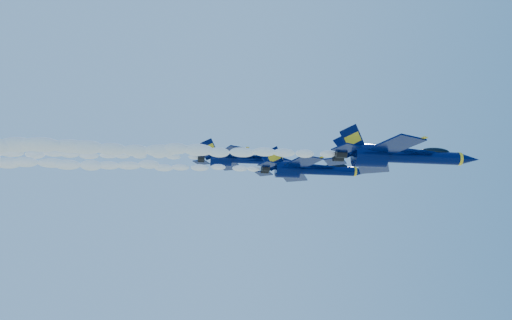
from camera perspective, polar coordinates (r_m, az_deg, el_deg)
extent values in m
cylinder|color=#000937|center=(74.03, 16.23, 0.25)|extent=(9.64, 1.61, 1.61)
ellipsoid|color=#000937|center=(71.67, 11.26, 0.42)|extent=(1.67, 2.89, 6.85)
cone|color=#000937|center=(76.66, 20.50, 0.07)|extent=(2.78, 1.61, 1.61)
cylinder|color=yellow|center=(76.08, 19.64, 0.10)|extent=(0.37, 1.67, 1.67)
ellipsoid|color=black|center=(75.00, 17.46, 0.78)|extent=(3.85, 1.25, 1.06)
cube|color=yellow|center=(74.90, 17.48, 0.54)|extent=(4.50, 1.07, 0.19)
cube|color=#000937|center=(68.50, 13.88, 1.51)|extent=(5.74, 6.81, 0.19)
cube|color=#000937|center=(76.14, 11.66, -0.61)|extent=(5.74, 6.81, 0.19)
cube|color=yellow|center=(69.08, 15.04, 1.54)|extent=(2.58, 5.36, 0.11)
cube|color=yellow|center=(76.66, 12.71, -0.57)|extent=(2.58, 5.36, 0.11)
cube|color=#000937|center=(70.50, 9.64, 2.06)|extent=(3.49, 1.10, 3.75)
cube|color=#000937|center=(72.53, 9.14, 1.46)|extent=(3.49, 1.10, 3.75)
cylinder|color=black|center=(69.95, 8.52, 0.68)|extent=(1.28, 1.18, 1.18)
cylinder|color=black|center=(71.22, 8.22, 0.32)|extent=(1.28, 1.18, 1.18)
cube|color=yellow|center=(73.10, 13.85, 0.97)|extent=(11.78, 0.37, 0.09)
ellipsoid|color=white|center=(68.59, -13.61, 1.11)|extent=(52.15, 2.39, 2.15)
cylinder|color=#000937|center=(83.12, 7.06, -1.05)|extent=(8.22, 1.37, 1.37)
ellipsoid|color=#000937|center=(81.92, 3.15, -0.94)|extent=(1.42, 2.47, 5.85)
cone|color=#000937|center=(84.53, 10.55, -1.16)|extent=(2.37, 1.37, 1.37)
cylinder|color=yellow|center=(84.21, 9.83, -1.14)|extent=(0.32, 1.42, 1.42)
ellipsoid|color=black|center=(83.70, 8.07, -0.63)|extent=(3.29, 1.07, 0.90)
cube|color=yellow|center=(83.62, 8.08, -0.81)|extent=(3.84, 0.91, 0.16)
cube|color=#000937|center=(78.82, 4.79, -0.18)|extent=(4.90, 5.81, 0.16)
cube|color=#000937|center=(85.67, 3.81, -1.66)|extent=(4.90, 5.81, 0.16)
cube|color=yellow|center=(79.11, 5.69, -0.15)|extent=(2.20, 4.58, 0.09)
cube|color=yellow|center=(85.94, 4.64, -1.63)|extent=(2.20, 4.58, 0.09)
cube|color=#000937|center=(81.13, 1.85, 0.26)|extent=(2.98, 0.94, 3.20)
cube|color=#000937|center=(82.93, 1.65, -0.15)|extent=(2.98, 0.94, 3.20)
cylinder|color=black|center=(80.86, 0.99, -0.77)|extent=(1.10, 1.00, 1.00)
cylinder|color=black|center=(81.99, 0.88, -1.01)|extent=(1.10, 1.00, 1.00)
cube|color=yellow|center=(82.72, 5.20, -0.51)|extent=(10.05, 0.32, 0.07)
ellipsoid|color=white|center=(82.14, -17.73, -0.39)|extent=(52.15, 2.04, 1.83)
cylinder|color=#000937|center=(88.29, -0.01, 0.02)|extent=(7.78, 1.30, 1.30)
ellipsoid|color=#000937|center=(87.81, -3.54, 0.13)|extent=(1.35, 2.33, 5.53)
cone|color=#000937|center=(89.01, 3.20, -0.10)|extent=(2.25, 1.30, 1.30)
cylinder|color=yellow|center=(88.84, 2.54, -0.08)|extent=(0.30, 1.35, 1.35)
ellipsoid|color=black|center=(88.67, 0.94, 0.38)|extent=(3.11, 1.01, 0.86)
cube|color=yellow|center=(88.59, 0.94, 0.22)|extent=(3.63, 0.86, 0.16)
cube|color=#000937|center=(84.65, -2.34, 0.83)|extent=(4.64, 5.50, 0.16)
cube|color=#000937|center=(91.21, -2.70, -0.55)|extent=(4.64, 5.50, 0.16)
cube|color=yellow|center=(84.78, -1.52, 0.86)|extent=(2.09, 4.33, 0.09)
cube|color=yellow|center=(91.33, -1.94, -0.53)|extent=(2.09, 4.33, 0.09)
cube|color=#000937|center=(87.29, -4.73, 1.19)|extent=(2.82, 0.89, 3.03)
cube|color=#000937|center=(89.01, -4.78, 0.81)|extent=(2.82, 0.89, 3.03)
cylinder|color=black|center=(87.15, -5.50, 0.29)|extent=(1.04, 0.95, 0.95)
cylinder|color=black|center=(88.22, -5.52, 0.06)|extent=(1.04, 0.95, 0.95)
cube|color=yellow|center=(88.24, -1.68, 0.50)|extent=(9.51, 0.30, 0.07)
ellipsoid|color=white|center=(91.00, -22.43, 0.61)|extent=(52.15, 1.93, 1.74)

